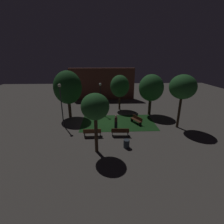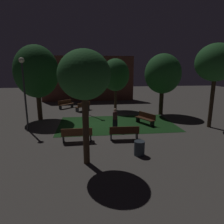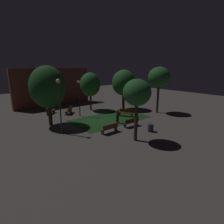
% 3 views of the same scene
% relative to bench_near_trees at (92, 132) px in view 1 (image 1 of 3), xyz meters
% --- Properties ---
extents(ground_plane, '(60.00, 60.00, 0.00)m').
position_rel_bench_near_trees_xyz_m(ground_plane, '(1.42, 3.70, -0.48)').
color(ground_plane, '#56514C').
extents(grass_lawn, '(8.92, 5.18, 0.01)m').
position_rel_bench_near_trees_xyz_m(grass_lawn, '(2.90, 3.49, -0.48)').
color(grass_lawn, '#194219').
rests_on(grass_lawn, ground).
extents(bench_near_trees, '(1.81, 0.53, 0.88)m').
position_rel_bench_near_trees_xyz_m(bench_near_trees, '(0.00, 0.00, 0.00)').
color(bench_near_trees, brown).
rests_on(bench_near_trees, ground).
extents(bench_front_left, '(1.82, 0.57, 0.88)m').
position_rel_bench_near_trees_xyz_m(bench_front_left, '(2.83, 0.00, 0.00)').
color(bench_front_left, '#422314').
rests_on(bench_front_left, ground).
extents(bench_corner, '(1.24, 1.82, 0.88)m').
position_rel_bench_near_trees_xyz_m(bench_corner, '(5.13, 3.17, 0.00)').
color(bench_corner, '#422314').
rests_on(bench_corner, ground).
extents(bench_lawn_edge, '(1.60, 1.62, 0.88)m').
position_rel_bench_near_trees_xyz_m(bench_lawn_edge, '(-1.71, 10.25, 0.00)').
color(bench_lawn_edge, brown).
rests_on(bench_lawn_edge, ground).
extents(bench_back_row, '(1.57, 1.65, 0.88)m').
position_rel_bench_near_trees_xyz_m(bench_back_row, '(0.21, 8.74, 0.00)').
color(bench_back_row, '#512D19').
rests_on(bench_back_row, ground).
extents(tree_right_canopy, '(3.27, 3.27, 5.56)m').
position_rel_bench_near_trees_xyz_m(tree_right_canopy, '(7.51, 6.21, 3.27)').
color(tree_right_canopy, '#38281C').
rests_on(tree_right_canopy, ground).
extents(tree_tall_center, '(2.23, 2.23, 5.10)m').
position_rel_bench_near_trees_xyz_m(tree_tall_center, '(0.57, -2.73, 3.49)').
color(tree_tall_center, '#423021').
rests_on(tree_tall_center, ground).
extents(tree_near_wall, '(2.78, 2.78, 5.21)m').
position_rel_bench_near_trees_xyz_m(tree_near_wall, '(3.52, 8.65, 3.10)').
color(tree_near_wall, '#423021').
rests_on(tree_near_wall, ground).
extents(tree_back_right, '(2.81, 2.81, 5.98)m').
position_rel_bench_near_trees_xyz_m(tree_back_right, '(9.61, 1.85, 4.15)').
color(tree_back_right, '#38281C').
rests_on(tree_back_right, ground).
extents(tree_back_left, '(3.55, 3.55, 6.12)m').
position_rel_bench_near_trees_xyz_m(tree_back_left, '(-3.38, 5.70, 3.50)').
color(tree_back_left, '#423021').
rests_on(tree_back_left, ground).
extents(lamp_post_plaza_west, '(0.36, 0.36, 4.38)m').
position_rel_bench_near_trees_xyz_m(lamp_post_plaza_west, '(0.71, 6.77, 2.51)').
color(lamp_post_plaza_west, black).
rests_on(lamp_post_plaza_west, ground).
extents(lamp_post_path_center, '(0.36, 0.36, 4.98)m').
position_rel_bench_near_trees_xyz_m(lamp_post_path_center, '(-3.53, 2.65, 2.86)').
color(lamp_post_path_center, '#333338').
rests_on(lamp_post_path_center, ground).
extents(trash_bin, '(0.53, 0.53, 0.74)m').
position_rel_bench_near_trees_xyz_m(trash_bin, '(3.20, -2.21, -0.11)').
color(trash_bin, '#2D3842').
rests_on(trash_bin, ground).
extents(pedestrian, '(0.34, 0.34, 1.61)m').
position_rel_bench_near_trees_xyz_m(pedestrian, '(2.53, 1.78, 0.37)').
color(pedestrian, black).
rests_on(pedestrian, ground).
extents(building_wall_backdrop, '(11.95, 0.80, 5.78)m').
position_rel_bench_near_trees_xyz_m(building_wall_backdrop, '(0.80, 14.99, 2.41)').
color(building_wall_backdrop, brown).
rests_on(building_wall_backdrop, ground).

